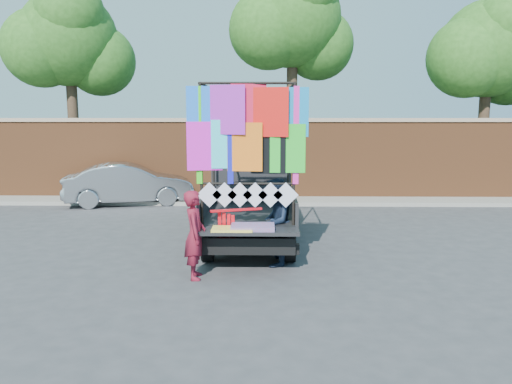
{
  "coord_description": "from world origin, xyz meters",
  "views": [
    {
      "loc": [
        0.09,
        -8.99,
        2.72
      ],
      "look_at": [
        -0.07,
        -0.1,
        1.33
      ],
      "focal_mm": 35.0,
      "sensor_mm": 36.0,
      "label": 1
    }
  ],
  "objects_px": {
    "sedan": "(129,184)",
    "man": "(275,222)",
    "pickup_truck": "(252,199)",
    "woman": "(195,235)"
  },
  "relations": [
    {
      "from": "pickup_truck",
      "to": "man",
      "type": "height_order",
      "value": "pickup_truck"
    },
    {
      "from": "pickup_truck",
      "to": "man",
      "type": "bearing_deg",
      "value": -77.94
    },
    {
      "from": "pickup_truck",
      "to": "woman",
      "type": "bearing_deg",
      "value": -105.95
    },
    {
      "from": "pickup_truck",
      "to": "sedan",
      "type": "xyz_separation_m",
      "value": [
        -3.84,
        3.92,
        -0.2
      ]
    },
    {
      "from": "man",
      "to": "pickup_truck",
      "type": "bearing_deg",
      "value": -153.87
    },
    {
      "from": "sedan",
      "to": "pickup_truck",
      "type": "bearing_deg",
      "value": -149.89
    },
    {
      "from": "sedan",
      "to": "man",
      "type": "distance_m",
      "value": 7.53
    },
    {
      "from": "sedan",
      "to": "woman",
      "type": "xyz_separation_m",
      "value": [
        2.97,
        -6.93,
        0.11
      ]
    },
    {
      "from": "sedan",
      "to": "man",
      "type": "xyz_separation_m",
      "value": [
        4.32,
        -6.17,
        0.17
      ]
    },
    {
      "from": "pickup_truck",
      "to": "man",
      "type": "relative_size",
      "value": 3.25
    }
  ]
}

